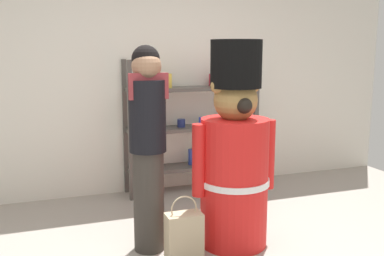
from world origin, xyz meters
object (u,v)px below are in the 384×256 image
merchandise_shelf (192,124)px  person_shopper (148,142)px  teddy_bear_guard (235,158)px  shopping_bag (184,235)px

merchandise_shelf → person_shopper: (-0.85, -1.37, 0.13)m
teddy_bear_guard → person_shopper: 0.72m
merchandise_shelf → shopping_bag: size_ratio=2.99×
merchandise_shelf → shopping_bag: bearing=-111.5°
merchandise_shelf → teddy_bear_guard: bearing=-96.1°
shopping_bag → person_shopper: bearing=130.3°
person_shopper → shopping_bag: 0.78m
merchandise_shelf → teddy_bear_guard: 1.51m
person_shopper → teddy_bear_guard: bearing=-10.4°
teddy_bear_guard → shopping_bag: (-0.48, -0.13, -0.55)m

